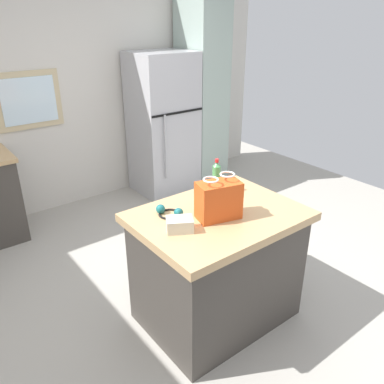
% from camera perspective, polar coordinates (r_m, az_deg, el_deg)
% --- Properties ---
extents(ground, '(6.52, 6.52, 0.00)m').
position_cam_1_polar(ground, '(3.39, 1.00, -14.49)').
color(ground, '#ADA89E').
extents(back_wall, '(5.44, 0.13, 2.60)m').
position_cam_1_polar(back_wall, '(4.78, -17.42, 13.47)').
color(back_wall, silver).
rests_on(back_wall, ground).
extents(kitchen_island, '(1.14, 0.85, 0.89)m').
position_cam_1_polar(kitchen_island, '(2.93, 3.65, -10.71)').
color(kitchen_island, '#423D38').
rests_on(kitchen_island, ground).
extents(refrigerator, '(0.73, 0.67, 1.73)m').
position_cam_1_polar(refrigerator, '(4.98, -4.21, 9.75)').
color(refrigerator, '#B7B7BC').
rests_on(refrigerator, ground).
extents(tall_cabinet, '(0.46, 0.60, 2.30)m').
position_cam_1_polar(tall_cabinet, '(5.27, 1.43, 13.80)').
color(tall_cabinet, '#9EB2A8').
rests_on(tall_cabinet, ground).
extents(shopping_bag, '(0.31, 0.23, 0.30)m').
position_cam_1_polar(shopping_bag, '(2.58, 3.88, -1.15)').
color(shopping_bag, '#DB511E').
rests_on(shopping_bag, kitchen_island).
extents(small_box, '(0.20, 0.19, 0.08)m').
position_cam_1_polar(small_box, '(2.47, -1.79, -4.74)').
color(small_box, beige).
rests_on(small_box, kitchen_island).
extents(bottle, '(0.06, 0.06, 0.27)m').
position_cam_1_polar(bottle, '(2.96, 3.60, 2.12)').
color(bottle, '#4C9956').
rests_on(bottle, kitchen_island).
extents(ear_defenders, '(0.20, 0.20, 0.06)m').
position_cam_1_polar(ear_defenders, '(2.66, -3.29, -2.92)').
color(ear_defenders, black).
rests_on(ear_defenders, kitchen_island).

